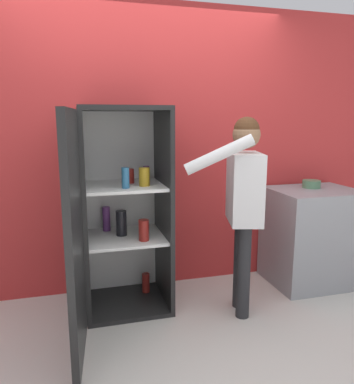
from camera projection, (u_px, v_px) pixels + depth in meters
ground_plane at (174, 339)px, 2.69m from camera, size 12.00×12.00×0.00m
wall_back at (146, 151)px, 3.37m from camera, size 7.00×0.06×2.55m
refrigerator at (115, 214)px, 2.93m from camera, size 0.79×1.32×1.65m
person at (243, 192)px, 2.89m from camera, size 0.70×0.54×1.57m
counter at (312, 236)px, 3.57m from camera, size 0.80×0.64×0.91m
bowl at (311, 184)px, 3.57m from camera, size 0.17×0.17×0.07m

